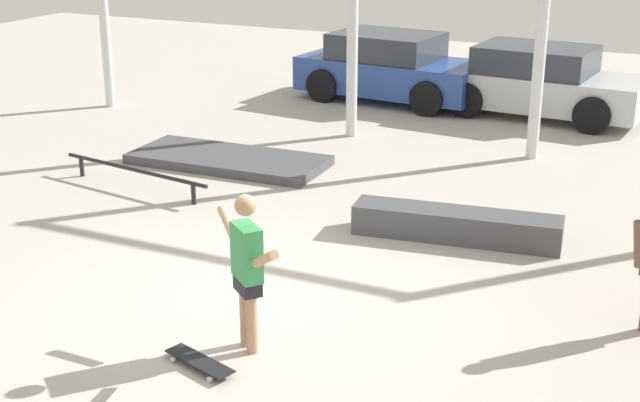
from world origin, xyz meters
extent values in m
plane|color=#B2ADA3|center=(0.00, 0.00, 0.00)|extent=(36.00, 36.00, 0.00)
cylinder|color=tan|center=(0.54, -0.87, 0.38)|extent=(0.12, 0.12, 0.76)
cylinder|color=tan|center=(0.67, -0.98, 0.38)|extent=(0.12, 0.12, 0.76)
cube|color=black|center=(0.61, -0.93, 0.70)|extent=(0.37, 0.35, 0.17)
cube|color=#338C4C|center=(0.61, -0.93, 1.04)|extent=(0.42, 0.39, 0.55)
sphere|color=tan|center=(0.61, -0.93, 1.51)|extent=(0.21, 0.21, 0.21)
cylinder|color=tan|center=(0.25, -0.64, 1.14)|extent=(0.43, 0.37, 0.33)
cylinder|color=tan|center=(0.96, -1.21, 1.14)|extent=(0.43, 0.37, 0.33)
cube|color=black|center=(0.36, -1.46, 0.07)|extent=(0.83, 0.44, 0.01)
cylinder|color=silver|center=(0.66, -1.44, 0.03)|extent=(0.06, 0.05, 0.05)
cylinder|color=silver|center=(0.59, -1.64, 0.03)|extent=(0.06, 0.05, 0.05)
cylinder|color=silver|center=(0.13, -1.27, 0.03)|extent=(0.06, 0.05, 0.05)
cylinder|color=silver|center=(0.07, -1.48, 0.03)|extent=(0.06, 0.05, 0.05)
cube|color=#47474C|center=(1.60, 2.77, 0.20)|extent=(2.73, 0.88, 0.39)
cube|color=#47474C|center=(-2.79, 4.37, 0.08)|extent=(3.28, 1.47, 0.16)
cylinder|color=black|center=(-3.40, 2.64, 0.31)|extent=(2.85, 0.50, 0.06)
cylinder|color=black|center=(-4.56, 2.82, 0.16)|extent=(0.07, 0.07, 0.31)
cylinder|color=black|center=(-2.23, 2.46, 0.16)|extent=(0.07, 0.07, 0.31)
cube|color=#284793|center=(-2.02, 9.91, 0.54)|extent=(4.07, 2.15, 0.70)
cube|color=#2D333D|center=(-2.18, 9.92, 1.16)|extent=(2.30, 1.83, 0.54)
cylinder|color=black|center=(-0.73, 10.65, 0.35)|extent=(0.72, 0.29, 0.71)
cylinder|color=black|center=(-0.90, 8.92, 0.35)|extent=(0.72, 0.29, 0.71)
cylinder|color=black|center=(-3.14, 10.89, 0.35)|extent=(0.72, 0.29, 0.71)
cylinder|color=black|center=(-3.31, 9.16, 0.35)|extent=(0.72, 0.29, 0.71)
cube|color=#B7BABF|center=(1.15, 9.89, 0.53)|extent=(4.12, 2.08, 0.67)
cube|color=#2D333D|center=(1.00, 9.90, 1.13)|extent=(2.32, 1.79, 0.53)
cylinder|color=black|center=(2.46, 10.64, 0.35)|extent=(0.72, 0.28, 0.70)
cylinder|color=black|center=(2.31, 8.93, 0.35)|extent=(0.72, 0.28, 0.70)
cylinder|color=black|center=(-0.01, 10.85, 0.35)|extent=(0.72, 0.28, 0.70)
cylinder|color=black|center=(-0.15, 9.14, 0.35)|extent=(0.72, 0.28, 0.70)
cylinder|color=brown|center=(3.97, 1.02, 0.99)|extent=(0.19, 0.18, 0.50)
camera|label=1|loc=(4.61, -7.75, 4.35)|focal=50.00mm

